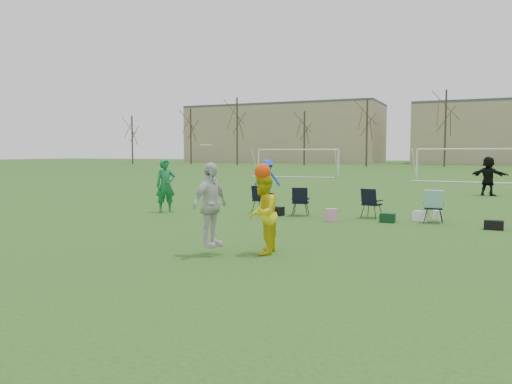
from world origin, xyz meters
The scene contains 10 objects.
ground centered at (0.00, 0.00, 0.00)m, with size 260.00×260.00×0.00m, color #245219.
fielder_green_near centered at (-5.52, 7.00, 0.96)m, with size 0.70×0.46×1.91m, color #137038.
fielder_blue centered at (-4.21, 13.28, 0.91)m, with size 1.17×0.67×1.82m, color blue.
fielder_black centered at (5.18, 19.39, 0.98)m, with size 1.81×0.58×1.95m, color black.
center_contest centered at (0.18, 1.36, 0.97)m, with size 1.65×1.55×2.32m.
sideline_setup centered at (2.48, 8.20, 0.53)m, with size 9.47×1.97×1.77m.
goal_left centered at (-10.00, 34.00, 1.92)m, with size 7.39×0.76×2.46m.
goal_mid centered at (4.00, 32.00, 1.92)m, with size 7.40×0.63×2.46m.
tree_line centered at (0.24, 69.85, 5.09)m, with size 110.28×3.28×11.40m.
building_row centered at (6.73, 96.00, 5.99)m, with size 126.00×16.00×13.00m.
Camera 1 is at (4.74, -7.97, 2.15)m, focal length 35.00 mm.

